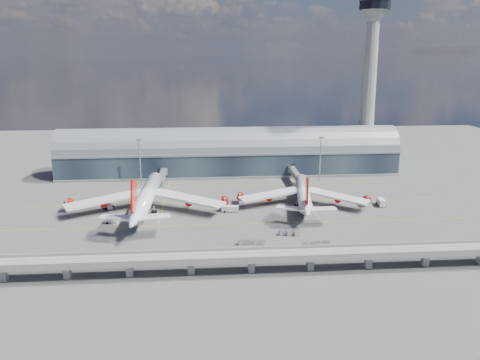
{
  "coord_description": "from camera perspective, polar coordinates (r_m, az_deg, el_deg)",
  "views": [
    {
      "loc": [
        -14.8,
        -196.92,
        71.07
      ],
      "look_at": [
        1.26,
        10.0,
        14.0
      ],
      "focal_mm": 35.0,
      "sensor_mm": 36.0,
      "label": 1
    }
  ],
  "objects": [
    {
      "name": "guideway",
      "position": [
        157.12,
        1.4,
        -9.38
      ],
      "size": [
        220.0,
        8.5,
        7.2
      ],
      "color": "gray",
      "rests_on": "ground"
    },
    {
      "name": "floodlight_mast_left",
      "position": [
        260.77,
        -12.09,
        2.31
      ],
      "size": [
        3.0,
        0.7,
        25.7
      ],
      "color": "gray",
      "rests_on": "ground"
    },
    {
      "name": "airliner_left",
      "position": [
        217.59,
        -11.37,
        -2.09
      ],
      "size": [
        75.5,
        79.29,
        24.19
      ],
      "rotation": [
        0.0,
        0.0,
        -0.03
      ],
      "color": "white",
      "rests_on": "ground"
    },
    {
      "name": "cargo_train_0",
      "position": [
        189.38,
        6.02,
        -6.43
      ],
      "size": [
        8.73,
        3.77,
        1.91
      ],
      "rotation": [
        0.0,
        0.0,
        1.81
      ],
      "color": "gray",
      "rests_on": "ground"
    },
    {
      "name": "floodlight_mast_right",
      "position": [
        266.38,
        9.76,
        2.7
      ],
      "size": [
        3.0,
        0.7,
        25.7
      ],
      "color": "gray",
      "rests_on": "ground"
    },
    {
      "name": "service_truck_3",
      "position": [
        233.17,
        16.81,
        -2.61
      ],
      "size": [
        3.38,
        7.12,
        3.33
      ],
      "rotation": [
        0.0,
        0.0,
        -0.1
      ],
      "color": "silver",
      "rests_on": "ground"
    },
    {
      "name": "service_truck_5",
      "position": [
        259.3,
        -10.66,
        -0.44
      ],
      "size": [
        6.33,
        6.29,
        3.12
      ],
      "rotation": [
        0.0,
        0.0,
        0.79
      ],
      "color": "silver",
      "rests_on": "ground"
    },
    {
      "name": "cargo_train_2",
      "position": [
        180.62,
        9.27,
        -7.68
      ],
      "size": [
        11.07,
        2.82,
        1.83
      ],
      "rotation": [
        0.0,
        0.0,
        1.47
      ],
      "color": "gray",
      "rests_on": "ground"
    },
    {
      "name": "airliner_right",
      "position": [
        224.42,
        7.73,
        -1.76
      ],
      "size": [
        63.78,
        66.72,
        21.21
      ],
      "rotation": [
        0.0,
        0.0,
        -0.16
      ],
      "color": "white",
      "rests_on": "ground"
    },
    {
      "name": "taxi_lines",
      "position": [
        230.74,
        -0.54,
        -2.56
      ],
      "size": [
        200.0,
        80.12,
        0.01
      ],
      "color": "gold",
      "rests_on": "ground"
    },
    {
      "name": "jet_bridge_left",
      "position": [
        259.63,
        -9.47,
        0.46
      ],
      "size": [
        4.4,
        28.0,
        7.25
      ],
      "color": "gray",
      "rests_on": "ground"
    },
    {
      "name": "service_truck_1",
      "position": [
        208.6,
        -15.4,
        -4.7
      ],
      "size": [
        5.2,
        2.93,
        2.89
      ],
      "rotation": [
        0.0,
        0.0,
        1.46
      ],
      "color": "silver",
      "rests_on": "ground"
    },
    {
      "name": "jet_bridge_right",
      "position": [
        261.58,
        6.8,
        0.68
      ],
      "size": [
        4.4,
        32.0,
        7.25
      ],
      "color": "gray",
      "rests_on": "ground"
    },
    {
      "name": "ground",
      "position": [
        209.87,
        -0.13,
        -4.42
      ],
      "size": [
        500.0,
        500.0,
        0.0
      ],
      "primitive_type": "plane",
      "color": "#474744",
      "rests_on": "ground"
    },
    {
      "name": "cargo_train_1",
      "position": [
        179.85,
        1.43,
        -7.6
      ],
      "size": [
        10.32,
        2.18,
        1.71
      ],
      "rotation": [
        0.0,
        0.0,
        1.63
      ],
      "color": "gray",
      "rests_on": "ground"
    },
    {
      "name": "control_tower",
      "position": [
        297.81,
        15.45,
        11.09
      ],
      "size": [
        19.0,
        19.0,
        103.0
      ],
      "color": "gray",
      "rests_on": "ground"
    },
    {
      "name": "service_truck_0",
      "position": [
        228.08,
        -15.76,
        -3.02
      ],
      "size": [
        4.81,
        6.52,
        2.61
      ],
      "rotation": [
        0.0,
        0.0,
        0.49
      ],
      "color": "silver",
      "rests_on": "ground"
    },
    {
      "name": "terminal",
      "position": [
        281.71,
        -1.33,
        3.13
      ],
      "size": [
        200.0,
        30.0,
        28.0
      ],
      "color": "#1F2935",
      "rests_on": "ground"
    },
    {
      "name": "service_truck_4",
      "position": [
        252.03,
        6.92,
        -0.76
      ],
      "size": [
        3.32,
        5.57,
        3.03
      ],
      "rotation": [
        0.0,
        0.0,
        0.18
      ],
      "color": "silver",
      "rests_on": "ground"
    },
    {
      "name": "service_truck_2",
      "position": [
        214.96,
        -1.23,
        -3.53
      ],
      "size": [
        7.91,
        3.19,
        2.79
      ],
      "rotation": [
        0.0,
        0.0,
        1.44
      ],
      "color": "silver",
      "rests_on": "ground"
    }
  ]
}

